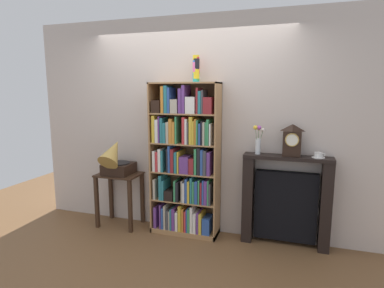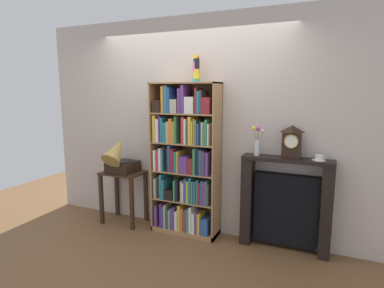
# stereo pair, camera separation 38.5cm
# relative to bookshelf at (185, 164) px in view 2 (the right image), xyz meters

# --- Properties ---
(ground_plane) EXTENTS (7.59, 6.40, 0.02)m
(ground_plane) POSITION_rel_bookshelf_xyz_m (-0.00, -0.07, -0.90)
(ground_plane) COLOR brown
(wall_back) EXTENTS (4.59, 0.08, 2.68)m
(wall_back) POSITION_rel_bookshelf_xyz_m (0.15, 0.21, 0.45)
(wall_back) COLOR beige
(wall_back) RESTS_ON ground
(bookshelf) EXTENTS (0.84, 0.31, 1.88)m
(bookshelf) POSITION_rel_bookshelf_xyz_m (0.00, 0.00, 0.00)
(bookshelf) COLOR #A87A4C
(bookshelf) RESTS_ON ground
(cup_stack) EXTENTS (0.08, 0.08, 0.31)m
(cup_stack) POSITION_rel_bookshelf_xyz_m (0.13, 0.03, 1.14)
(cup_stack) COLOR #28B2B7
(cup_stack) RESTS_ON bookshelf
(side_table_left) EXTENTS (0.55, 0.40, 0.71)m
(side_table_left) POSITION_rel_bookshelf_xyz_m (-0.90, -0.04, -0.38)
(side_table_left) COLOR #382316
(side_table_left) RESTS_ON ground
(gramophone) EXTENTS (0.35, 0.51, 0.53)m
(gramophone) POSITION_rel_bookshelf_xyz_m (-0.90, -0.11, 0.03)
(gramophone) COLOR black
(gramophone) RESTS_ON side_table_left
(fireplace_mantel) EXTENTS (0.98, 0.21, 1.06)m
(fireplace_mantel) POSITION_rel_bookshelf_xyz_m (1.20, 0.07, -0.37)
(fireplace_mantel) COLOR black
(fireplace_mantel) RESTS_ON ground
(mantel_clock) EXTENTS (0.19, 0.12, 0.36)m
(mantel_clock) POSITION_rel_bookshelf_xyz_m (1.24, 0.06, 0.35)
(mantel_clock) COLOR black
(mantel_clock) RESTS_ON fireplace_mantel
(flower_vase) EXTENTS (0.12, 0.14, 0.34)m
(flower_vase) POSITION_rel_bookshelf_xyz_m (0.87, 0.05, 0.33)
(flower_vase) COLOR silver
(flower_vase) RESTS_ON fireplace_mantel
(teacup_with_saucer) EXTENTS (0.14, 0.14, 0.06)m
(teacup_with_saucer) POSITION_rel_bookshelf_xyz_m (1.52, 0.06, 0.20)
(teacup_with_saucer) COLOR white
(teacup_with_saucer) RESTS_ON fireplace_mantel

